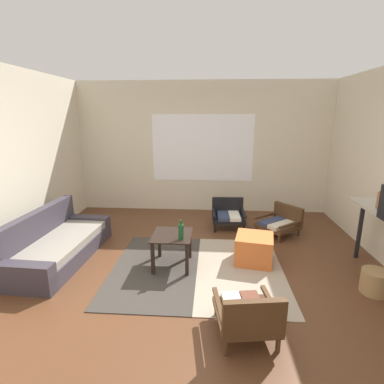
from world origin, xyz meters
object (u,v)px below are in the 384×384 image
object	(u,v)px
armchair_striped_foreground	(248,315)
coffee_table	(172,241)
couch	(56,245)
glass_bottle	(181,231)
wicker_basket	(375,282)
armchair_by_window	(228,214)
armchair_corner	(280,221)
ottoman_orange	(254,249)

from	to	relation	value
armchair_striped_foreground	coffee_table	bearing A→B (deg)	123.49
couch	armchair_striped_foreground	bearing A→B (deg)	-28.65
glass_bottle	wicker_basket	distance (m)	2.37
couch	armchair_by_window	bearing A→B (deg)	30.09
armchair_by_window	glass_bottle	bearing A→B (deg)	-112.24
coffee_table	armchair_striped_foreground	world-z (taller)	armchair_striped_foreground
armchair_by_window	armchair_corner	size ratio (longest dim) A/B	0.74
couch	wicker_basket	distance (m)	4.18
armchair_by_window	armchair_corner	xyz separation A→B (m)	(0.90, -0.26, -0.03)
couch	glass_bottle	xyz separation A→B (m)	(1.84, -0.24, 0.36)
glass_bottle	armchair_striped_foreground	bearing A→B (deg)	-57.84
couch	ottoman_orange	bearing A→B (deg)	2.08
armchair_striped_foreground	armchair_corner	xyz separation A→B (m)	(0.86, 2.61, -0.03)
coffee_table	ottoman_orange	xyz separation A→B (m)	(1.13, 0.19, -0.17)
coffee_table	glass_bottle	distance (m)	0.29
coffee_table	wicker_basket	xyz separation A→B (m)	(2.44, -0.48, -0.23)
glass_bottle	wicker_basket	bearing A→B (deg)	-8.16
couch	ottoman_orange	size ratio (longest dim) A/B	3.74
armchair_by_window	glass_bottle	xyz separation A→B (m)	(-0.70, -1.70, 0.32)
coffee_table	wicker_basket	size ratio (longest dim) A/B	1.83
ottoman_orange	wicker_basket	size ratio (longest dim) A/B	1.60
armchair_by_window	glass_bottle	size ratio (longest dim) A/B	2.32
couch	armchair_corner	world-z (taller)	couch
coffee_table	ottoman_orange	world-z (taller)	coffee_table
armchair_by_window	ottoman_orange	distance (m)	1.40
armchair_by_window	ottoman_orange	world-z (taller)	armchair_by_window
glass_bottle	coffee_table	bearing A→B (deg)	132.52
coffee_table	armchair_corner	distance (m)	2.16
coffee_table	ottoman_orange	bearing A→B (deg)	9.44
coffee_table	glass_bottle	world-z (taller)	glass_bottle
coffee_table	armchair_by_window	world-z (taller)	armchair_by_window
couch	wicker_basket	xyz separation A→B (m)	(4.14, -0.57, -0.08)
armchair_by_window	armchair_striped_foreground	distance (m)	2.87
ottoman_orange	armchair_by_window	bearing A→B (deg)	102.35
couch	armchair_corner	xyz separation A→B (m)	(3.43, 1.20, 0.00)
couch	armchair_by_window	size ratio (longest dim) A/B	3.07
couch	ottoman_orange	distance (m)	2.83
coffee_table	armchair_corner	world-z (taller)	armchair_corner
couch	armchair_striped_foreground	size ratio (longest dim) A/B	2.78
coffee_table	armchair_corner	xyz separation A→B (m)	(1.73, 1.29, -0.15)
coffee_table	ottoman_orange	size ratio (longest dim) A/B	1.15
couch	wicker_basket	size ratio (longest dim) A/B	5.97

